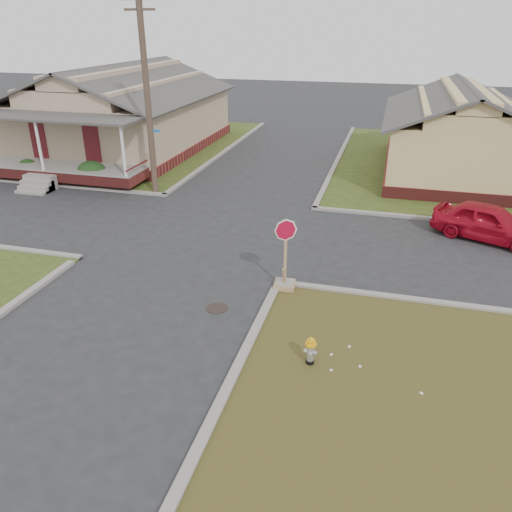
% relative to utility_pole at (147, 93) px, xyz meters
% --- Properties ---
extents(ground, '(120.00, 120.00, 0.00)m').
position_rel_utility_pole_xyz_m(ground, '(4.20, -8.90, -4.66)').
color(ground, '#252628').
rests_on(ground, ground).
extents(verge_far_left, '(19.00, 19.00, 0.05)m').
position_rel_utility_pole_xyz_m(verge_far_left, '(-8.80, 9.10, -4.64)').
color(verge_far_left, '#303F16').
rests_on(verge_far_left, ground).
extents(curbs, '(80.00, 40.00, 0.12)m').
position_rel_utility_pole_xyz_m(curbs, '(4.20, -3.90, -4.66)').
color(curbs, gray).
rests_on(curbs, ground).
extents(manhole, '(0.64, 0.64, 0.01)m').
position_rel_utility_pole_xyz_m(manhole, '(6.40, -9.40, -4.66)').
color(manhole, black).
rests_on(manhole, ground).
extents(corner_house, '(10.10, 15.50, 5.30)m').
position_rel_utility_pole_xyz_m(corner_house, '(-5.80, 7.78, -2.38)').
color(corner_house, maroon).
rests_on(corner_house, ground).
extents(side_house_yellow, '(7.60, 11.60, 4.70)m').
position_rel_utility_pole_xyz_m(side_house_yellow, '(14.20, 7.60, -2.47)').
color(side_house_yellow, maroon).
rests_on(side_house_yellow, ground).
extents(utility_pole, '(1.80, 0.28, 9.00)m').
position_rel_utility_pole_xyz_m(utility_pole, '(0.00, 0.00, 0.00)').
color(utility_pole, '#453228').
rests_on(utility_pole, ground).
extents(fire_hydrant, '(0.28, 0.28, 0.74)m').
position_rel_utility_pole_xyz_m(fire_hydrant, '(9.44, -11.29, -4.21)').
color(fire_hydrant, black).
rests_on(fire_hydrant, ground).
extents(stop_sign, '(0.65, 0.63, 2.28)m').
position_rel_utility_pole_xyz_m(stop_sign, '(8.04, -7.71, -4.12)').
color(stop_sign, '#A18057').
rests_on(stop_sign, ground).
extents(red_sedan, '(4.39, 3.12, 1.39)m').
position_rel_utility_pole_xyz_m(red_sedan, '(14.66, -1.89, -3.97)').
color(red_sedan, '#AC0C1E').
rests_on(red_sedan, ground).
extents(hedge_left, '(1.29, 1.06, 0.98)m').
position_rel_utility_pole_xyz_m(hedge_left, '(-7.67, 0.70, -4.12)').
color(hedge_left, '#173412').
rests_on(hedge_left, verge_far_left).
extents(hedge_right, '(1.50, 1.23, 1.15)m').
position_rel_utility_pole_xyz_m(hedge_right, '(-3.67, 0.44, -4.04)').
color(hedge_right, '#173412').
rests_on(hedge_right, verge_far_left).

